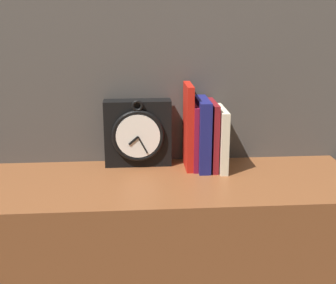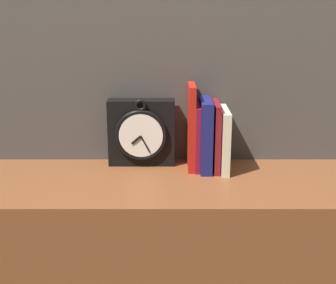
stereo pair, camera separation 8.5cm
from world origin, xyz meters
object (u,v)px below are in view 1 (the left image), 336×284
(book_slot4_cream, at_px, (221,138))
(book_slot3_maroon, at_px, (213,135))
(book_slot1_maroon, at_px, (194,136))
(clock, at_px, (138,133))
(book_slot0_red, at_px, (188,126))
(book_slot2_navy, at_px, (202,134))

(book_slot4_cream, bearing_deg, book_slot3_maroon, 164.16)
(book_slot4_cream, bearing_deg, book_slot1_maroon, 170.13)
(clock, distance_m, book_slot1_maroon, 0.16)
(book_slot0_red, xyz_separation_m, book_slot3_maroon, (0.07, -0.01, -0.02))
(clock, xyz_separation_m, book_slot0_red, (0.14, -0.02, 0.02))
(book_slot2_navy, distance_m, book_slot3_maroon, 0.03)
(book_slot0_red, relative_size, book_slot1_maroon, 1.31)
(book_slot1_maroon, bearing_deg, book_slot0_red, 172.44)
(book_slot3_maroon, relative_size, book_slot4_cream, 1.10)
(book_slot0_red, height_order, book_slot1_maroon, book_slot0_red)
(book_slot1_maroon, relative_size, book_slot4_cream, 1.06)
(book_slot3_maroon, bearing_deg, clock, 170.82)
(book_slot2_navy, xyz_separation_m, book_slot3_maroon, (0.03, 0.00, -0.00))
(book_slot3_maroon, height_order, book_slot4_cream, book_slot3_maroon)
(book_slot1_maroon, distance_m, book_slot4_cream, 0.07)
(book_slot4_cream, bearing_deg, book_slot0_red, 170.54)
(book_slot2_navy, bearing_deg, book_slot1_maroon, 160.07)
(book_slot0_red, xyz_separation_m, book_slot4_cream, (0.09, -0.01, -0.03))
(clock, xyz_separation_m, book_slot4_cream, (0.23, -0.04, -0.01))
(book_slot2_navy, height_order, book_slot3_maroon, book_slot2_navy)
(book_slot2_navy, bearing_deg, book_slot3_maroon, 3.18)
(book_slot0_red, relative_size, book_slot3_maroon, 1.26)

